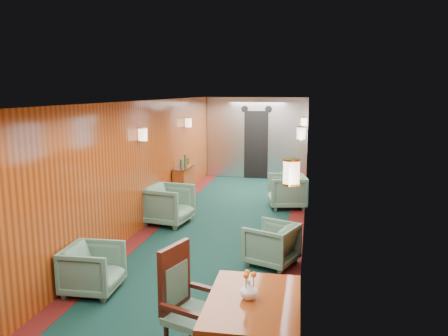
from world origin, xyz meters
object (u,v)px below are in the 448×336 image
side_chair (187,301)px  armchair_right_near (271,244)px  credenza (184,183)px  armchair_right_far (287,191)px  armchair_left_near (93,269)px  armchair_left_far (168,205)px  dining_table (253,314)px

side_chair → armchair_right_near: bearing=95.8°
credenza → armchair_right_far: 2.44m
armchair_right_near → armchair_right_far: armchair_right_far is taller
armchair_left_near → armchair_left_far: bearing=-3.0°
credenza → armchair_right_far: size_ratio=1.34×
side_chair → credenza: bearing=125.2°
armchair_left_far → armchair_right_near: size_ratio=1.21×
side_chair → credenza: size_ratio=1.06×
side_chair → armchair_right_far: (0.62, 5.88, -0.25)m
dining_table → armchair_left_near: 2.73m
armchair_left_near → armchair_left_far: armchair_left_far is taller
dining_table → armchair_right_near: (-0.09, 2.83, -0.39)m
dining_table → armchair_left_far: size_ratio=1.35×
dining_table → armchair_right_near: bearing=90.4°
dining_table → credenza: bearing=110.1°
side_chair → dining_table: bearing=-3.4°
armchair_left_near → armchair_right_far: (2.22, 4.69, 0.06)m
armchair_left_near → armchair_right_near: (2.18, 1.37, 0.00)m
credenza → armchair_right_far: credenza is taller
armchair_left_near → armchair_right_far: bearing=-28.0°
side_chair → armchair_right_near: side_chair is taller
armchair_left_near → armchair_left_far: size_ratio=0.82×
credenza → armchair_left_near: size_ratio=1.59×
credenza → armchair_right_near: credenza is taller
side_chair → armchair_right_near: 2.64m
dining_table → armchair_left_near: size_ratio=1.65×
armchair_right_near → armchair_left_far: bearing=-105.7°
armchair_right_near → dining_table: bearing=23.5°
armchair_right_far → armchair_left_near: bearing=-37.1°
credenza → armchair_right_near: bearing=-55.5°
dining_table → credenza: size_ratio=1.04×
armchair_left_far → armchair_right_far: armchair_left_far is taller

